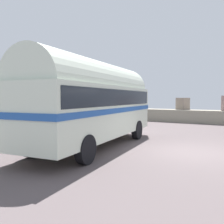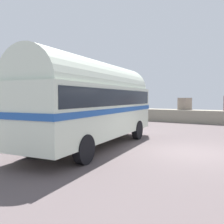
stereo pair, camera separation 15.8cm
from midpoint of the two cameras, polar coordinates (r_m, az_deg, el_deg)
ground at (r=10.16m, az=18.48°, el=-8.94°), size 32.00×26.00×0.02m
vintage_coach at (r=10.56m, az=-3.89°, el=2.83°), size 3.57×8.83×3.70m
second_coach at (r=14.28m, az=-21.98°, el=2.72°), size 2.49×8.59×3.70m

